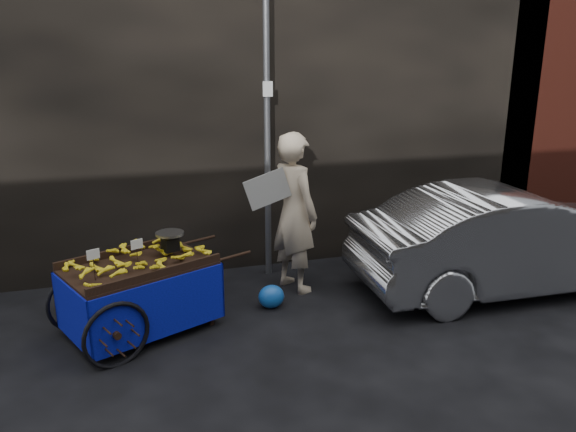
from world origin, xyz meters
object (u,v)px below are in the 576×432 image
object	(u,v)px
vendor	(294,212)
banana_cart	(135,273)
plastic_bag	(271,297)
parked_car	(511,239)

from	to	relation	value
vendor	banana_cart	bearing A→B (deg)	84.36
vendor	plastic_bag	bearing A→B (deg)	114.44
plastic_bag	parked_car	distance (m)	3.00
banana_cart	plastic_bag	bearing A→B (deg)	-17.52
banana_cart	parked_car	distance (m)	4.43
banana_cart	plastic_bag	xyz separation A→B (m)	(1.48, 0.17, -0.53)
plastic_bag	banana_cart	bearing A→B (deg)	-173.37
banana_cart	vendor	distance (m)	2.03
banana_cart	vendor	xyz separation A→B (m)	(1.89, 0.65, 0.31)
vendor	plastic_bag	distance (m)	1.05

